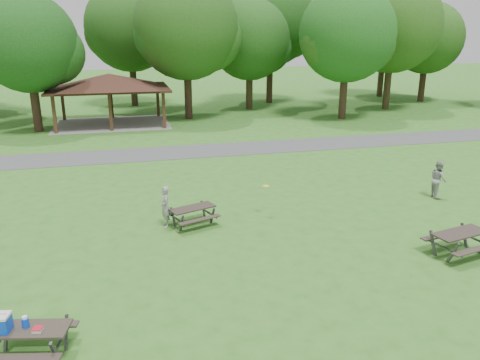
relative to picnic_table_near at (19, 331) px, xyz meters
name	(u,v)px	position (x,y,z in m)	size (l,w,h in m)	color
ground	(240,261)	(5.60, 3.16, -0.68)	(160.00, 160.00, 0.00)	#2F6B1E
asphalt_path	(182,152)	(5.60, 17.16, -0.67)	(120.00, 3.20, 0.02)	#464749
pavilion	(109,83)	(1.60, 27.16, 2.38)	(8.60, 7.01, 3.76)	#3A2515
tree_row_d	(29,46)	(-3.32, 25.69, 5.09)	(6.93, 6.60, 9.27)	black
tree_row_e	(187,31)	(7.69, 28.19, 6.10)	(8.40, 8.00, 11.02)	black
tree_row_f	(250,42)	(13.68, 31.69, 5.16)	(7.35, 7.00, 9.55)	#2F2114
tree_row_g	(348,37)	(19.69, 25.19, 5.65)	(7.77, 7.40, 10.25)	#2F1F15
tree_row_h	(394,28)	(25.70, 28.69, 6.34)	(8.61, 8.20, 11.37)	#312316
tree_row_i	(428,40)	(31.68, 32.19, 5.23)	(7.14, 6.80, 9.52)	black
tree_deep_b	(131,30)	(3.69, 36.19, 6.20)	(8.40, 8.00, 11.13)	black
tree_deep_c	(272,23)	(16.70, 35.19, 6.76)	(8.82, 8.40, 11.90)	#331F16
tree_deep_d	(386,28)	(29.69, 36.69, 6.34)	(8.40, 8.00, 11.27)	#302015
picnic_table_near	(19,331)	(0.00, 0.00, 0.00)	(1.97, 1.71, 1.19)	#2D2620
picnic_table_middle	(193,212)	(4.63, 6.32, -0.17)	(1.95, 1.76, 0.70)	#2A231E
picnic_table_far	(460,238)	(12.34, 1.95, -0.10)	(2.06, 1.78, 0.79)	#2C231F
frisbee_in_flight	(266,186)	(7.45, 6.56, 0.50)	(0.26, 0.26, 0.02)	yellow
frisbee_thrower	(165,207)	(3.67, 6.44, 0.07)	(0.55, 0.36, 1.51)	gray
frisbee_catcher	(438,179)	(15.09, 6.81, 0.11)	(0.77, 0.60, 1.58)	#98989A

